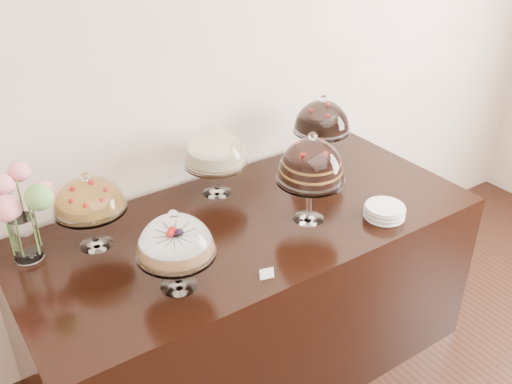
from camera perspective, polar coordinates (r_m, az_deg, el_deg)
wall_back at (r=3.03m, az=-1.58°, el=13.29°), size 5.00×0.04×3.00m
display_counter at (r=2.98m, az=-0.55°, el=-10.18°), size 2.20×1.00×0.90m
cake_stand_sugar_sponge at (r=2.20m, az=-8.08°, el=-4.78°), size 0.31×0.31×0.36m
cake_stand_choco_layer at (r=2.59m, az=5.55°, el=2.86°), size 0.32×0.32×0.45m
cake_stand_cheesecake at (r=2.83m, az=-4.08°, el=4.22°), size 0.32×0.32×0.39m
cake_stand_dark_choco at (r=3.12m, az=6.62°, el=7.23°), size 0.31×0.31×0.41m
cake_stand_fruit_tart at (r=2.52m, az=-16.39°, el=-0.59°), size 0.31×0.31×0.36m
flower_vase at (r=2.51m, az=-22.70°, el=-1.59°), size 0.32×0.34×0.39m
plate_stack at (r=2.79m, az=12.73°, el=-1.90°), size 0.19×0.19×0.06m
price_card_left at (r=2.34m, az=1.08°, el=-8.16°), size 0.06×0.03×0.04m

